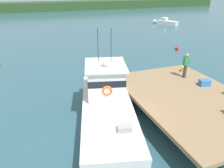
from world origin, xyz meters
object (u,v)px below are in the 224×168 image
object	(u,v)px
main_fishing_boat	(107,103)
deckhand_by_the_boat	(186,65)
mooring_buoy_channel_marker	(177,48)
mooring_buoy_outer	(110,63)
crate_stack_near_edge	(205,83)
bait_bucket	(183,69)
mooring_buoy_inshore	(121,59)
moored_boat_mid_harbor	(166,22)

from	to	relation	value
main_fishing_boat	deckhand_by_the_boat	xyz separation A→B (m)	(5.89, 1.22, 1.05)
deckhand_by_the_boat	mooring_buoy_channel_marker	world-z (taller)	deckhand_by_the_boat
mooring_buoy_outer	mooring_buoy_channel_marker	xyz separation A→B (m)	(9.01, 2.26, 0.04)
crate_stack_near_edge	bait_bucket	distance (m)	2.46
deckhand_by_the_boat	mooring_buoy_inshore	distance (m)	8.27
deckhand_by_the_boat	main_fishing_boat	bearing A→B (deg)	-168.33
main_fishing_boat	deckhand_by_the_boat	distance (m)	6.11
deckhand_by_the_boat	mooring_buoy_outer	bearing A→B (deg)	109.64
mooring_buoy_outer	mooring_buoy_channel_marker	distance (m)	9.29
mooring_buoy_outer	mooring_buoy_inshore	size ratio (longest dim) A/B	0.71
mooring_buoy_channel_marker	crate_stack_near_edge	bearing A→B (deg)	-118.91
mooring_buoy_channel_marker	bait_bucket	bearing A→B (deg)	-123.96
mooring_buoy_channel_marker	mooring_buoy_inshore	distance (m)	7.71
crate_stack_near_edge	deckhand_by_the_boat	xyz separation A→B (m)	(-0.32, 1.53, 0.67)
crate_stack_near_edge	mooring_buoy_outer	size ratio (longest dim) A/B	1.74
moored_boat_mid_harbor	mooring_buoy_channel_marker	world-z (taller)	moored_boat_mid_harbor
crate_stack_near_edge	moored_boat_mid_harbor	bearing A→B (deg)	60.94
bait_bucket	crate_stack_near_edge	bearing A→B (deg)	-97.06
bait_bucket	mooring_buoy_channel_marker	distance (m)	10.44
deckhand_by_the_boat	mooring_buoy_outer	world-z (taller)	deckhand_by_the_boat
main_fishing_boat	bait_bucket	bearing A→B (deg)	18.10
mooring_buoy_inshore	main_fishing_boat	bearing A→B (deg)	-117.28
deckhand_by_the_boat	bait_bucket	bearing A→B (deg)	55.76
main_fishing_boat	mooring_buoy_channel_marker	world-z (taller)	main_fishing_boat
main_fishing_boat	mooring_buoy_inshore	world-z (taller)	main_fishing_boat
deckhand_by_the_boat	moored_boat_mid_harbor	xyz separation A→B (m)	(15.33, 25.48, -1.63)
crate_stack_near_edge	deckhand_by_the_boat	bearing A→B (deg)	101.79
main_fishing_boat	mooring_buoy_channel_marker	size ratio (longest dim) A/B	23.78
main_fishing_boat	bait_bucket	world-z (taller)	main_fishing_boat
moored_boat_mid_harbor	mooring_buoy_outer	distance (m)	25.56
deckhand_by_the_boat	mooring_buoy_inshore	size ratio (longest dim) A/B	3.34
crate_stack_near_edge	mooring_buoy_inshore	distance (m)	9.70
mooring_buoy_outer	main_fishing_boat	bearing A→B (deg)	-111.29
bait_bucket	deckhand_by_the_boat	distance (m)	1.30
mooring_buoy_outer	mooring_buoy_channel_marker	world-z (taller)	mooring_buoy_channel_marker
crate_stack_near_edge	moored_boat_mid_harbor	xyz separation A→B (m)	(15.01, 27.01, -0.96)
crate_stack_near_edge	mooring_buoy_inshore	world-z (taller)	crate_stack_near_edge
deckhand_by_the_boat	moored_boat_mid_harbor	world-z (taller)	deckhand_by_the_boat
bait_bucket	main_fishing_boat	bearing A→B (deg)	-161.90
main_fishing_boat	mooring_buoy_outer	size ratio (longest dim) A/B	28.87
mooring_buoy_inshore	crate_stack_near_edge	bearing A→B (deg)	-81.26
crate_stack_near_edge	deckhand_by_the_boat	distance (m)	1.70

